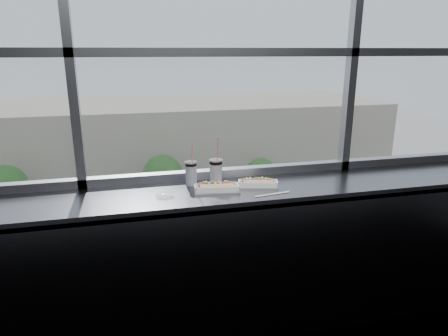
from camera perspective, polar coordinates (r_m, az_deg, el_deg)
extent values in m
plane|color=black|center=(3.21, -0.17, -10.61)|extent=(6.00, 0.00, 6.00)
plane|color=silver|center=(2.90, -0.31, 22.16)|extent=(6.00, 0.00, 6.00)
cube|color=slate|center=(2.76, 1.16, -3.50)|extent=(6.00, 0.55, 0.06)
cube|color=slate|center=(2.77, 2.49, -15.46)|extent=(6.00, 0.04, 1.04)
cube|color=white|center=(2.69, -1.06, -3.27)|extent=(0.31, 0.13, 0.01)
cube|color=white|center=(2.69, -1.06, -2.86)|extent=(0.31, 0.13, 0.04)
cylinder|color=tan|center=(2.68, -1.06, -2.69)|extent=(0.23, 0.08, 0.05)
cylinder|color=brown|center=(2.68, -1.06, -2.41)|extent=(0.24, 0.06, 0.03)
cube|color=white|center=(2.80, 4.87, -2.56)|extent=(0.29, 0.15, 0.01)
cube|color=white|center=(2.79, 4.88, -2.21)|extent=(0.29, 0.15, 0.04)
cylinder|color=tan|center=(2.79, 4.88, -2.06)|extent=(0.21, 0.10, 0.05)
cylinder|color=brown|center=(2.79, 4.89, -1.81)|extent=(0.22, 0.09, 0.03)
cylinder|color=white|center=(2.81, -4.72, -0.83)|extent=(0.08, 0.08, 0.16)
cylinder|color=black|center=(2.79, -4.76, 0.56)|extent=(0.08, 0.08, 0.02)
cylinder|color=silver|center=(2.79, -4.76, 0.82)|extent=(0.09, 0.09, 0.01)
cylinder|color=#DE5664|center=(2.76, -4.55, 2.23)|extent=(0.01, 0.04, 0.17)
cylinder|color=white|center=(2.80, -1.16, -0.69)|extent=(0.09, 0.09, 0.18)
cylinder|color=black|center=(2.78, -1.17, 0.85)|extent=(0.09, 0.09, 0.02)
cylinder|color=silver|center=(2.77, -1.17, 1.14)|extent=(0.10, 0.10, 0.01)
cylinder|color=#DE5664|center=(2.75, -0.90, 2.70)|extent=(0.01, 0.05, 0.18)
cylinder|color=white|center=(2.64, 6.89, -3.75)|extent=(0.25, 0.05, 0.01)
ellipsoid|color=silver|center=(2.62, -8.43, -3.83)|extent=(0.11, 0.08, 0.03)
plane|color=#989898|center=(48.08, -12.39, 0.37)|extent=(120.00, 120.00, 0.00)
cube|color=black|center=(26.23, -10.73, -13.52)|extent=(80.00, 10.00, 0.06)
cube|color=#989898|center=(33.42, -11.55, -6.77)|extent=(80.00, 6.00, 0.04)
cube|color=gray|center=(41.77, -12.49, 3.62)|extent=(50.00, 14.00, 8.00)
imported|color=black|center=(23.24, -29.06, -17.01)|extent=(2.35, 5.58, 1.86)
imported|color=maroon|center=(22.19, -11.23, -16.03)|extent=(3.35, 7.08, 2.30)
imported|color=beige|center=(23.50, 7.64, -13.93)|extent=(3.35, 6.95, 2.25)
imported|color=silver|center=(31.63, 9.34, -6.06)|extent=(2.80, 5.87, 1.90)
imported|color=brown|center=(29.48, -6.38, -7.45)|extent=(2.96, 6.43, 2.10)
imported|color=#3D3762|center=(25.90, 19.47, -11.92)|extent=(3.40, 6.59, 2.10)
imported|color=#66605B|center=(33.75, 2.82, -4.49)|extent=(0.61, 0.81, 1.83)
imported|color=#66605B|center=(32.86, -11.08, -5.01)|extent=(0.74, 0.99, 2.23)
imported|color=#66605B|center=(33.66, -0.33, -4.29)|extent=(0.93, 0.70, 2.09)
cylinder|color=#47382B|center=(34.19, -28.20, -5.82)|extent=(0.24, 0.24, 2.38)
sphere|color=#286020|center=(33.50, -28.70, -2.35)|extent=(3.17, 3.17, 3.17)
cylinder|color=#47382B|center=(33.06, -8.57, -4.64)|extent=(0.24, 0.24, 2.42)
sphere|color=#286020|center=(32.33, -8.73, -0.98)|extent=(3.22, 3.22, 3.22)
cylinder|color=#47382B|center=(34.73, 5.17, -3.80)|extent=(0.20, 0.20, 2.04)
sphere|color=#286020|center=(34.13, 5.26, -0.85)|extent=(2.72, 2.72, 2.72)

